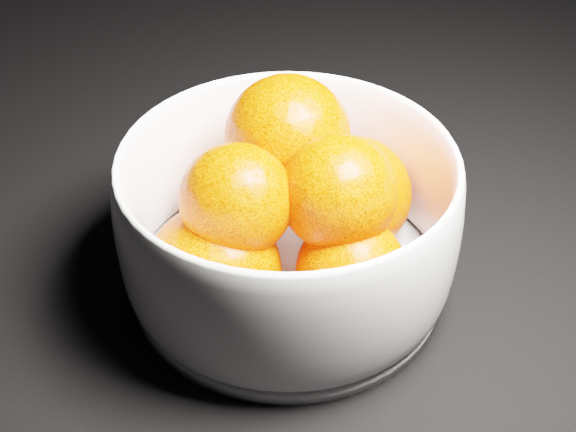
% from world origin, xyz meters
% --- Properties ---
extents(bowl, '(0.21, 0.21, 0.10)m').
position_xyz_m(bowl, '(-0.25, 0.08, 0.05)').
color(bowl, white).
rests_on(bowl, ground).
extents(orange_pile, '(0.16, 0.18, 0.12)m').
position_xyz_m(orange_pile, '(-0.25, 0.08, 0.06)').
color(orange_pile, '#FB4105').
rests_on(orange_pile, bowl).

